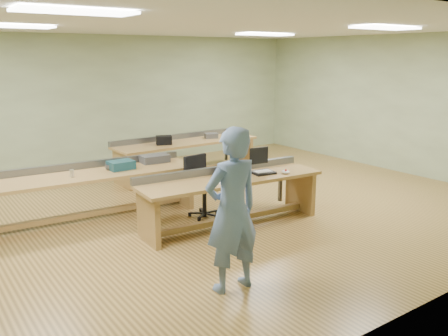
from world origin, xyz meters
The scene contains 22 objects.
floor centered at (0.00, 0.00, 0.00)m, with size 10.00×10.00×0.00m, color #A47F3E.
ceiling centered at (0.00, 0.00, 3.00)m, with size 10.00×10.00×0.00m, color silver.
wall_back centered at (0.00, 4.00, 1.50)m, with size 10.00×0.04×3.00m, color #A3B88B.
wall_front centered at (0.00, -4.00, 1.50)m, with size 10.00×0.04×3.00m, color #A3B88B.
wall_right centered at (5.00, 0.00, 1.50)m, with size 0.04×8.00×3.00m, color #A3B88B.
fluor_panels centered at (0.00, 0.00, 2.97)m, with size 6.20×3.50×0.03m.
workbench_front centered at (-0.11, -0.87, 0.56)m, with size 2.95×0.97×0.86m.
workbench_mid centered at (-1.72, 0.61, 0.57)m, with size 3.32×1.07×0.86m.
workbench_back centered at (0.93, 2.19, 0.56)m, with size 3.24×0.98×0.86m.
person centered at (-1.30, -2.56, 0.91)m, with size 0.67×0.44×1.83m, color slate.
laptop_base centered at (0.44, -0.98, 0.77)m, with size 0.33×0.27×0.04m, color black.
laptop_screen centered at (0.45, -0.85, 1.01)m, with size 0.33×0.02×0.26m, color black.
keyboard centered at (-0.29, -1.03, 0.76)m, with size 0.46×0.15×0.03m, color white.
trackball_mouse centered at (0.72, -1.19, 0.78)m, with size 0.12×0.14×0.06m, color white.
camera_bag centered at (-0.05, -0.74, 0.83)m, with size 0.24×0.15×0.16m, color black.
task_chair centered at (-0.24, -0.29, 0.36)m, with size 0.61×0.61×0.98m.
parts_bin_teal centered at (-1.25, 0.56, 0.82)m, with size 0.39×0.29×0.14m, color #143A44.
parts_bin_grey centered at (-0.57, 0.71, 0.81)m, with size 0.47×0.30×0.13m, color #39393B.
mug centered at (-1.43, 0.62, 0.80)m, with size 0.12×0.12×0.09m, color #39393B.
drinks_can centered at (-2.06, 0.50, 0.81)m, with size 0.06×0.06×0.11m, color silver.
storage_box_back centered at (0.35, 2.11, 0.84)m, with size 0.31×0.22×0.18m, color black.
tray_back centered at (1.57, 2.19, 0.81)m, with size 0.28×0.20×0.11m, color #39393B.
Camera 1 is at (-4.16, -6.48, 2.53)m, focal length 38.00 mm.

